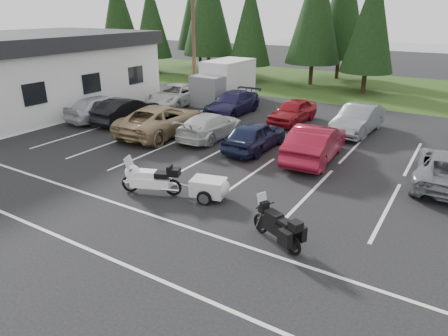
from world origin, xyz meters
TOP-DOWN VIEW (x-y plane):
  - ground at (0.00, 0.00)m, footprint 120.00×120.00m
  - grass_strip at (0.00, 24.00)m, footprint 80.00×16.00m
  - building at (-18.00, 4.00)m, footprint 10.60×15.60m
  - utility_pole at (-10.00, 12.00)m, footprint 1.60×0.26m
  - box_truck at (-8.00, 12.50)m, footprint 2.40×5.60m
  - stall_markings at (0.00, 2.00)m, footprint 32.00×16.00m
  - conifer_0 at (-28.00, 22.50)m, footprint 4.58×4.58m
  - conifer_1 at (-22.00, 21.20)m, footprint 3.96×3.96m
  - conifer_2 at (-16.00, 22.80)m, footprint 5.10×5.10m
  - conifer_3 at (-10.50, 21.40)m, footprint 3.87×3.87m
  - conifer_4 at (-5.00, 22.90)m, footprint 4.80×4.80m
  - conifer_5 at (0.00, 21.60)m, footprint 4.14×4.14m
  - conifer_back_a at (-20.00, 27.00)m, footprint 5.28×5.28m
  - conifer_back_b at (-4.00, 27.50)m, footprint 4.97×4.97m
  - car_near_0 at (-11.42, 4.30)m, footprint 2.25×4.78m
  - car_near_1 at (-9.75, 4.65)m, footprint 1.71×4.54m
  - car_near_2 at (-6.40, 3.89)m, footprint 3.07×5.95m
  - car_near_3 at (-3.74, 4.70)m, footprint 1.88×4.59m
  - car_near_4 at (-0.88, 4.25)m, footprint 1.73×4.20m
  - car_near_5 at (2.07, 4.43)m, footprint 2.03×5.00m
  - car_near_6 at (7.36, 4.46)m, footprint 2.47×4.97m
  - car_far_0 at (-10.11, 9.85)m, footprint 2.82×5.41m
  - car_far_1 at (-5.42, 9.75)m, footprint 2.01×4.92m
  - car_far_2 at (-1.26, 9.83)m, footprint 1.91×4.21m
  - car_far_3 at (2.60, 9.67)m, footprint 1.98×4.77m
  - touring_motorcycle at (-1.79, -2.22)m, footprint 2.66×1.65m
  - cargo_trailer at (0.27, -1.51)m, footprint 1.92×1.37m
  - adventure_motorcycle at (3.54, -2.87)m, footprint 2.37×1.63m

SIDE VIEW (x-z plane):
  - ground at x=0.00m, z-range 0.00..0.00m
  - stall_markings at x=0.00m, z-range 0.00..0.01m
  - grass_strip at x=0.00m, z-range 0.00..0.01m
  - cargo_trailer at x=0.27m, z-range 0.00..0.80m
  - car_near_3 at x=-3.74m, z-range 0.00..1.33m
  - car_near_6 at x=7.36m, z-range 0.00..1.35m
  - adventure_motorcycle at x=3.54m, z-range 0.00..1.37m
  - car_far_2 at x=-1.26m, z-range 0.00..1.40m
  - touring_motorcycle at x=-1.79m, z-range 0.00..1.41m
  - car_near_4 at x=-0.88m, z-range 0.00..1.42m
  - car_far_1 at x=-5.42m, z-range 0.00..1.43m
  - car_far_0 at x=-10.11m, z-range 0.00..1.45m
  - car_near_1 at x=-9.75m, z-range 0.00..1.48m
  - car_far_3 at x=2.60m, z-range 0.00..1.53m
  - car_near_0 at x=-11.42m, z-range 0.00..1.58m
  - car_near_2 at x=-6.40m, z-range 0.00..1.60m
  - car_near_5 at x=2.07m, z-range 0.00..1.61m
  - box_truck at x=-8.00m, z-range 0.00..2.90m
  - building at x=-18.00m, z-range 0.00..4.90m
  - utility_pole at x=-10.00m, z-range 0.20..9.20m
  - conifer_3 at x=-10.50m, z-range 0.76..9.78m
  - conifer_1 at x=-22.00m, z-range 0.78..10.00m
  - conifer_5 at x=0.00m, z-range 0.81..10.45m
  - conifer_0 at x=-28.00m, z-range 0.90..11.56m
  - conifer_4 at x=-5.00m, z-range 0.95..12.12m
  - conifer_back_b at x=-4.00m, z-range 0.98..12.56m
  - conifer_2 at x=-16.00m, z-range 1.01..12.90m
  - conifer_back_a at x=-20.00m, z-range 1.04..13.34m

